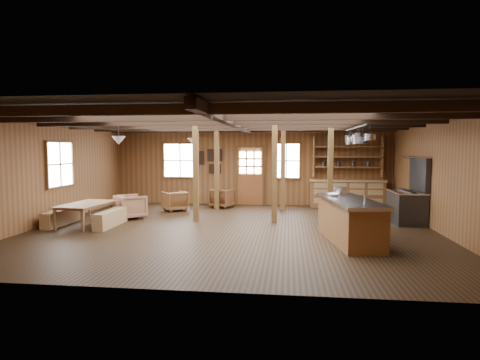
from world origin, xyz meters
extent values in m
cube|color=black|center=(0.00, 0.00, -0.01)|extent=(10.00, 9.00, 0.02)
cube|color=black|center=(0.00, 0.00, 2.81)|extent=(10.00, 9.00, 0.02)
cube|color=brown|center=(-5.01, 0.00, 1.40)|extent=(0.02, 9.00, 2.80)
cube|color=brown|center=(5.01, 0.00, 1.40)|extent=(0.02, 9.00, 2.80)
cube|color=brown|center=(0.00, 4.51, 1.40)|extent=(10.00, 0.02, 2.80)
cube|color=brown|center=(0.00, -4.51, 1.40)|extent=(10.00, 0.02, 2.80)
cube|color=black|center=(0.00, -3.50, 2.68)|extent=(9.80, 0.12, 0.18)
cube|color=black|center=(0.00, -2.00, 2.68)|extent=(9.80, 0.12, 0.18)
cube|color=black|center=(0.00, -0.50, 2.68)|extent=(9.80, 0.12, 0.18)
cube|color=black|center=(0.00, 1.00, 2.68)|extent=(9.80, 0.12, 0.18)
cube|color=black|center=(0.00, 2.50, 2.68)|extent=(9.80, 0.12, 0.18)
cube|color=black|center=(0.00, 3.80, 2.68)|extent=(9.80, 0.12, 0.18)
cube|color=black|center=(0.00, 0.00, 2.68)|extent=(0.18, 8.82, 0.18)
cube|color=#4E3316|center=(-1.20, 1.00, 1.40)|extent=(0.15, 0.15, 2.80)
cube|color=#4E3316|center=(-1.00, 3.20, 1.40)|extent=(0.15, 0.15, 2.80)
cube|color=#4E3316|center=(1.00, 1.00, 1.40)|extent=(0.15, 0.15, 2.80)
cube|color=#4E3316|center=(1.20, 3.20, 1.40)|extent=(0.15, 0.15, 2.80)
cube|color=#4E3316|center=(2.60, 2.00, 1.40)|extent=(0.15, 0.15, 2.80)
cube|color=brown|center=(0.00, 4.45, 0.55)|extent=(0.90, 0.06, 1.10)
cube|color=#4E3316|center=(-0.48, 4.45, 1.05)|extent=(0.06, 0.08, 2.10)
cube|color=#4E3316|center=(0.48, 4.45, 1.05)|extent=(0.06, 0.08, 2.10)
cube|color=#4E3316|center=(0.00, 4.45, 2.12)|extent=(1.02, 0.08, 0.06)
cube|color=white|center=(0.00, 4.45, 1.55)|extent=(0.84, 0.02, 0.90)
cube|color=white|center=(-2.60, 4.46, 1.60)|extent=(1.20, 0.02, 1.20)
cube|color=#4E3316|center=(-2.60, 4.46, 1.60)|extent=(1.32, 0.06, 1.32)
cube|color=white|center=(1.30, 4.46, 1.60)|extent=(0.90, 0.02, 1.20)
cube|color=#4E3316|center=(1.30, 4.46, 1.60)|extent=(1.02, 0.06, 1.32)
cube|color=white|center=(-4.96, 0.50, 1.60)|extent=(0.02, 1.20, 1.20)
cube|color=#4E3316|center=(-4.96, 0.50, 1.60)|extent=(0.14, 1.24, 1.32)
cube|color=silver|center=(-1.30, 4.46, 1.80)|extent=(0.50, 0.03, 0.40)
cube|color=black|center=(-1.30, 4.45, 1.80)|extent=(0.55, 0.02, 0.45)
cube|color=silver|center=(-1.90, 4.46, 1.70)|extent=(0.35, 0.03, 0.45)
cube|color=black|center=(-1.90, 4.45, 1.70)|extent=(0.40, 0.02, 0.50)
cube|color=silver|center=(-1.30, 4.46, 1.30)|extent=(0.40, 0.03, 0.30)
cube|color=black|center=(-1.30, 4.45, 1.30)|extent=(0.45, 0.02, 0.35)
cube|color=brown|center=(3.40, 4.20, 0.45)|extent=(2.50, 0.55, 0.90)
cube|color=#9A7346|center=(3.40, 4.18, 0.93)|extent=(2.55, 0.60, 0.06)
cube|color=brown|center=(3.40, 4.25, 1.40)|extent=(2.30, 0.35, 0.04)
cube|color=brown|center=(3.40, 4.25, 1.75)|extent=(2.30, 0.35, 0.04)
cube|color=brown|center=(3.40, 4.25, 2.10)|extent=(2.30, 0.35, 0.04)
cube|color=brown|center=(2.25, 4.25, 1.75)|extent=(0.04, 0.35, 1.40)
cube|color=brown|center=(4.55, 4.25, 1.75)|extent=(0.04, 0.35, 1.40)
cylinder|color=#323234|center=(-3.00, 0.00, 2.58)|extent=(0.02, 0.02, 0.45)
cone|color=white|center=(-3.00, 0.00, 2.25)|extent=(0.36, 0.36, 0.22)
cylinder|color=#323234|center=(-1.50, 2.00, 2.58)|extent=(0.02, 0.02, 0.45)
cone|color=white|center=(-1.50, 2.00, 2.25)|extent=(0.36, 0.36, 0.22)
cylinder|color=#323234|center=(3.02, 0.30, 2.55)|extent=(0.04, 3.00, 0.04)
cylinder|color=#323234|center=(3.11, -1.05, 2.45)|extent=(0.01, 0.01, 0.20)
cylinder|color=silver|center=(3.11, -1.05, 2.28)|extent=(0.24, 0.24, 0.14)
cylinder|color=#323234|center=(3.01, -0.75, 2.42)|extent=(0.01, 0.01, 0.26)
cylinder|color=#323234|center=(3.01, -0.75, 2.22)|extent=(0.24, 0.24, 0.14)
cylinder|color=#323234|center=(2.96, -0.45, 2.41)|extent=(0.01, 0.01, 0.27)
cylinder|color=silver|center=(2.96, -0.45, 2.21)|extent=(0.24, 0.24, 0.14)
cylinder|color=#323234|center=(3.05, -0.15, 2.47)|extent=(0.01, 0.01, 0.15)
cylinder|color=#323234|center=(3.05, -0.15, 2.33)|extent=(0.25, 0.25, 0.14)
cylinder|color=#323234|center=(3.03, 0.15, 2.46)|extent=(0.01, 0.01, 0.18)
cylinder|color=silver|center=(3.03, 0.15, 2.30)|extent=(0.24, 0.24, 0.14)
cylinder|color=#323234|center=(3.08, 0.45, 2.46)|extent=(0.01, 0.01, 0.17)
cylinder|color=#323234|center=(3.08, 0.45, 2.31)|extent=(0.22, 0.22, 0.14)
cylinder|color=#323234|center=(3.00, 0.75, 2.44)|extent=(0.01, 0.01, 0.21)
cylinder|color=silver|center=(3.00, 0.75, 2.27)|extent=(0.27, 0.27, 0.14)
cylinder|color=#323234|center=(3.00, 1.05, 2.47)|extent=(0.01, 0.01, 0.16)
cylinder|color=#323234|center=(3.00, 1.05, 2.32)|extent=(0.24, 0.24, 0.14)
cylinder|color=#323234|center=(3.06, 1.35, 2.42)|extent=(0.01, 0.01, 0.26)
cylinder|color=silver|center=(3.06, 1.35, 2.22)|extent=(0.22, 0.22, 0.14)
cylinder|color=#323234|center=(3.07, 1.65, 2.42)|extent=(0.01, 0.01, 0.26)
cylinder|color=#323234|center=(3.07, 1.65, 2.22)|extent=(0.22, 0.22, 0.14)
cube|color=brown|center=(2.71, -1.10, 0.43)|extent=(1.18, 2.50, 0.86)
cube|color=silver|center=(2.71, -1.10, 0.90)|extent=(1.28, 2.61, 0.08)
cylinder|color=#323234|center=(2.71, -1.70, 0.90)|extent=(0.44, 0.44, 0.06)
cylinder|color=silver|center=(2.91, -1.70, 1.05)|extent=(0.03, 0.03, 0.30)
cube|color=#9A7346|center=(3.00, 1.20, 0.17)|extent=(0.42, 0.32, 0.34)
cube|color=#323234|center=(4.60, 1.41, 0.42)|extent=(0.74, 1.39, 0.84)
cube|color=silver|center=(4.60, 1.41, 0.85)|extent=(0.76, 1.41, 0.04)
cube|color=#323234|center=(4.92, 1.41, 1.35)|extent=(0.12, 1.39, 0.93)
cube|color=silver|center=(4.80, 1.41, 1.81)|extent=(0.40, 1.49, 0.05)
imported|color=brown|center=(-3.90, -0.03, 0.30)|extent=(1.07, 1.75, 0.59)
cube|color=#9A7346|center=(-4.65, -0.03, 0.20)|extent=(0.28, 1.48, 0.41)
cube|color=#9A7346|center=(-3.25, -0.03, 0.21)|extent=(0.29, 1.54, 0.42)
imported|color=brown|center=(-2.31, 2.69, 0.32)|extent=(0.98, 0.99, 0.65)
imported|color=brown|center=(-0.88, 3.63, 0.33)|extent=(0.91, 0.93, 0.66)
imported|color=#8E5D40|center=(-3.17, 1.11, 0.35)|extent=(1.08, 1.08, 0.70)
cylinder|color=silver|center=(2.59, -0.27, 1.04)|extent=(0.32, 0.32, 0.19)
imported|color=silver|center=(2.42, -0.60, 0.98)|extent=(0.34, 0.34, 0.07)
camera|label=1|loc=(1.38, -9.97, 2.04)|focal=30.00mm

